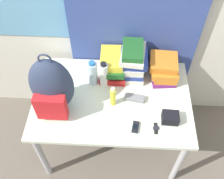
% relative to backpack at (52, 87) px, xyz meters
% --- Properties ---
extents(curtain_blue, '(1.03, 0.04, 2.50)m').
position_rel_backpack_xyz_m(curtain_blue, '(0.56, 0.53, 0.32)').
color(curtain_blue, '#384C93').
rests_on(curtain_blue, ground_plane).
extents(desk, '(1.21, 0.80, 0.70)m').
position_rel_backpack_xyz_m(desk, '(0.41, 0.10, -0.31)').
color(desk, silver).
rests_on(desk, ground_plane).
extents(backpack, '(0.30, 0.25, 0.53)m').
position_rel_backpack_xyz_m(backpack, '(0.00, 0.00, 0.00)').
color(backpack, '#2D3851').
rests_on(backpack, desk).
extents(book_stack_left, '(0.23, 0.28, 0.19)m').
position_rel_backpack_xyz_m(book_stack_left, '(0.40, 0.35, -0.13)').
color(book_stack_left, red).
rests_on(book_stack_left, desk).
extents(book_stack_center, '(0.22, 0.29, 0.29)m').
position_rel_backpack_xyz_m(book_stack_center, '(0.56, 0.36, -0.08)').
color(book_stack_center, silver).
rests_on(book_stack_center, desk).
extents(book_stack_right, '(0.23, 0.29, 0.18)m').
position_rel_backpack_xyz_m(book_stack_right, '(0.81, 0.35, -0.14)').
color(book_stack_right, '#6B2370').
rests_on(book_stack_right, desk).
extents(water_bottle, '(0.07, 0.07, 0.23)m').
position_rel_backpack_xyz_m(water_bottle, '(0.25, 0.25, -0.12)').
color(water_bottle, silver).
rests_on(water_bottle, desk).
extents(sports_bottle, '(0.07, 0.07, 0.23)m').
position_rel_backpack_xyz_m(sports_bottle, '(0.34, 0.24, -0.12)').
color(sports_bottle, white).
rests_on(sports_bottle, desk).
extents(sunscreen_bottle, '(0.04, 0.04, 0.18)m').
position_rel_backpack_xyz_m(sunscreen_bottle, '(0.42, 0.05, -0.14)').
color(sunscreen_bottle, yellow).
rests_on(sunscreen_bottle, desk).
extents(cell_phone, '(0.06, 0.10, 0.02)m').
position_rel_backpack_xyz_m(cell_phone, '(0.59, -0.16, -0.22)').
color(cell_phone, black).
rests_on(cell_phone, desk).
extents(sunglasses_case, '(0.16, 0.08, 0.04)m').
position_rel_backpack_xyz_m(sunglasses_case, '(0.58, 0.09, -0.21)').
color(sunglasses_case, gray).
rests_on(sunglasses_case, desk).
extents(camera_pouch, '(0.12, 0.10, 0.07)m').
position_rel_backpack_xyz_m(camera_pouch, '(0.83, -0.08, -0.19)').
color(camera_pouch, black).
rests_on(camera_pouch, desk).
extents(wristwatch, '(0.04, 0.09, 0.01)m').
position_rel_backpack_xyz_m(wristwatch, '(0.73, -0.16, -0.22)').
color(wristwatch, black).
rests_on(wristwatch, desk).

